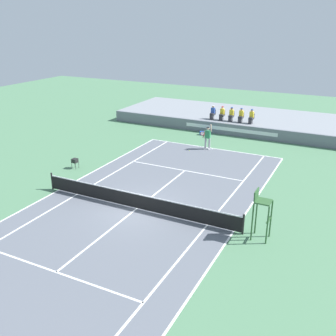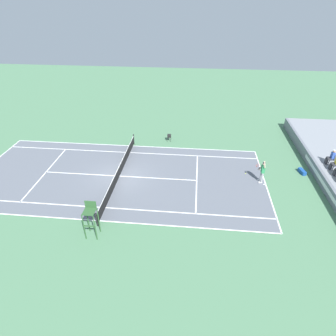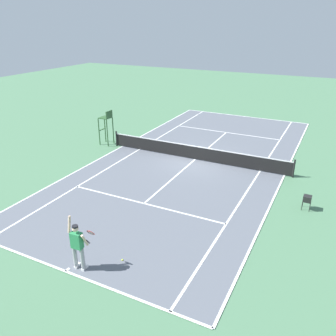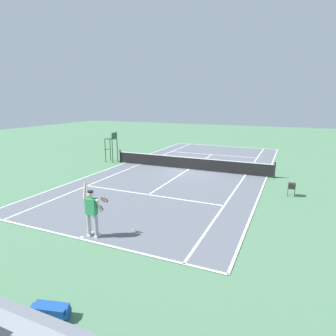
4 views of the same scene
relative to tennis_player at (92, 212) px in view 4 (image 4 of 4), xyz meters
name	(u,v)px [view 4 (image 4 of 4)]	position (x,y,z in m)	size (l,w,h in m)	color
ground_plane	(189,169)	(0.37, -11.52, -0.99)	(80.00, 80.00, 0.00)	#4C7A56
court	(189,169)	(0.37, -11.52, -0.98)	(11.08, 23.88, 0.03)	slate
net	(189,163)	(0.37, -11.52, -0.47)	(11.98, 0.10, 1.07)	black
tennis_player	(92,212)	(0.00, 0.00, 0.00)	(0.76, 0.65, 2.08)	#9E9EA3
tennis_ball	(133,230)	(-1.09, -1.04, -0.96)	(0.07, 0.07, 0.07)	#D1E533
umpire_chair	(112,143)	(7.08, -11.52, 0.56)	(0.77, 0.77, 2.44)	#2D562D
equipment_bag	(51,311)	(-1.67, 3.72, -0.83)	(0.95, 0.54, 0.32)	#194799
ball_hopper	(292,186)	(-6.67, -8.06, -0.42)	(0.36, 0.36, 0.70)	black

